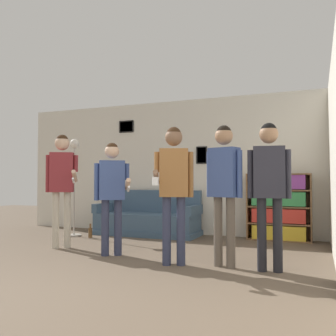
{
  "coord_description": "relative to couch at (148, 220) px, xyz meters",
  "views": [
    {
      "loc": [
        2.43,
        -2.67,
        1.06
      ],
      "look_at": [
        0.46,
        2.23,
        1.24
      ],
      "focal_mm": 40.0,
      "sensor_mm": 36.0,
      "label": 1
    }
  ],
  "objects": [
    {
      "name": "couch",
      "position": [
        0.0,
        0.0,
        0.0
      ],
      "size": [
        2.07,
        0.8,
        0.87
      ],
      "color": "#3D5670",
      "rests_on": "ground_plane"
    },
    {
      "name": "person_spectator_near_bookshelf",
      "position": [
        2.05,
        -2.17,
        0.8
      ],
      "size": [
        0.48,
        0.3,
        1.75
      ],
      "color": "brown",
      "rests_on": "ground_plane"
    },
    {
      "name": "ground_plane",
      "position": [
        0.71,
        -4.07,
        -0.29
      ],
      "size": [
        20.0,
        20.0,
        0.0
      ],
      "primitive_type": "plane",
      "color": "brown"
    },
    {
      "name": "person_spectator_far_right",
      "position": [
        2.6,
        -2.2,
        0.8
      ],
      "size": [
        0.5,
        0.24,
        1.75
      ],
      "color": "black",
      "rests_on": "ground_plane"
    },
    {
      "name": "person_watcher_holding_cup",
      "position": [
        1.44,
        -2.31,
        0.8
      ],
      "size": [
        0.47,
        0.54,
        1.75
      ],
      "color": "#2D334C",
      "rests_on": "ground_plane"
    },
    {
      "name": "person_player_foreground_left",
      "position": [
        -0.64,
        -1.86,
        0.83
      ],
      "size": [
        0.6,
        0.4,
        1.8
      ],
      "color": "#B7AD99",
      "rests_on": "ground_plane"
    },
    {
      "name": "floor_lamp",
      "position": [
        -1.24,
        -0.71,
        0.92
      ],
      "size": [
        0.28,
        0.28,
        1.87
      ],
      "color": "#ADA89E",
      "rests_on": "ground_plane"
    },
    {
      "name": "bookshelf",
      "position": [
        2.48,
        0.2,
        0.31
      ],
      "size": [
        1.11,
        0.3,
        1.19
      ],
      "color": "brown",
      "rests_on": "ground_plane"
    },
    {
      "name": "person_player_foreground_center",
      "position": [
        0.4,
        -2.07,
        0.69
      ],
      "size": [
        0.59,
        0.36,
        1.61
      ],
      "color": "#2D334C",
      "rests_on": "ground_plane"
    },
    {
      "name": "wall_back",
      "position": [
        0.71,
        0.42,
        1.06
      ],
      "size": [
        7.61,
        0.08,
        2.7
      ],
      "color": "silver",
      "rests_on": "ground_plane"
    },
    {
      "name": "bottle_on_floor",
      "position": [
        -0.83,
        -0.77,
        -0.19
      ],
      "size": [
        0.07,
        0.07,
        0.26
      ],
      "color": "brown",
      "rests_on": "ground_plane"
    }
  ]
}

